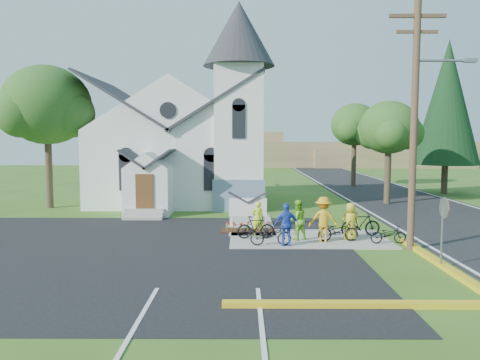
{
  "coord_description": "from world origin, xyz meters",
  "views": [
    {
      "loc": [
        -1.45,
        -20.07,
        4.45
      ],
      "look_at": [
        -1.6,
        5.0,
        2.26
      ],
      "focal_mm": 35.0,
      "sensor_mm": 36.0,
      "label": 1
    }
  ],
  "objects_px": {
    "bike_1": "(256,227)",
    "cyclist_4": "(351,221)",
    "church_sign": "(248,207)",
    "bike_0": "(271,235)",
    "cyclist_0": "(258,218)",
    "cyclist_1": "(297,220)",
    "bike_2": "(338,231)",
    "bike_4": "(388,234)",
    "cyclist_2": "(287,225)",
    "stop_sign": "(444,217)",
    "bike_3": "(361,224)",
    "utility_pole": "(416,115)",
    "cyclist_3": "(323,219)"
  },
  "relations": [
    {
      "from": "church_sign",
      "to": "cyclist_2",
      "type": "distance_m",
      "value": 4.52
    },
    {
      "from": "bike_4",
      "to": "cyclist_1",
      "type": "bearing_deg",
      "value": 77.08
    },
    {
      "from": "bike_4",
      "to": "bike_1",
      "type": "bearing_deg",
      "value": 78.53
    },
    {
      "from": "cyclist_1",
      "to": "stop_sign",
      "type": "bearing_deg",
      "value": 112.21
    },
    {
      "from": "bike_1",
      "to": "bike_3",
      "type": "bearing_deg",
      "value": -89.66
    },
    {
      "from": "bike_3",
      "to": "cyclist_4",
      "type": "relative_size",
      "value": 1.11
    },
    {
      "from": "church_sign",
      "to": "cyclist_2",
      "type": "height_order",
      "value": "cyclist_2"
    },
    {
      "from": "bike_1",
      "to": "cyclist_4",
      "type": "bearing_deg",
      "value": -100.19
    },
    {
      "from": "church_sign",
      "to": "stop_sign",
      "type": "relative_size",
      "value": 0.89
    },
    {
      "from": "church_sign",
      "to": "stop_sign",
      "type": "bearing_deg",
      "value": -48.12
    },
    {
      "from": "cyclist_0",
      "to": "bike_2",
      "type": "distance_m",
      "value": 3.68
    },
    {
      "from": "cyclist_2",
      "to": "cyclist_3",
      "type": "height_order",
      "value": "cyclist_3"
    },
    {
      "from": "cyclist_3",
      "to": "bike_3",
      "type": "relative_size",
      "value": 1.06
    },
    {
      "from": "cyclist_0",
      "to": "cyclist_1",
      "type": "relative_size",
      "value": 0.88
    },
    {
      "from": "utility_pole",
      "to": "cyclist_2",
      "type": "relative_size",
      "value": 5.63
    },
    {
      "from": "cyclist_2",
      "to": "bike_3",
      "type": "bearing_deg",
      "value": -156.19
    },
    {
      "from": "bike_2",
      "to": "cyclist_3",
      "type": "distance_m",
      "value": 0.83
    },
    {
      "from": "utility_pole",
      "to": "cyclist_0",
      "type": "xyz_separation_m",
      "value": [
        -6.13,
        2.65,
        -4.57
      ]
    },
    {
      "from": "church_sign",
      "to": "cyclist_3",
      "type": "xyz_separation_m",
      "value": [
        3.22,
        -3.41,
        -0.01
      ]
    },
    {
      "from": "church_sign",
      "to": "bike_0",
      "type": "height_order",
      "value": "church_sign"
    },
    {
      "from": "bike_2",
      "to": "utility_pole",
      "type": "bearing_deg",
      "value": -121.09
    },
    {
      "from": "cyclist_3",
      "to": "bike_3",
      "type": "distance_m",
      "value": 2.24
    },
    {
      "from": "bike_4",
      "to": "bike_3",
      "type": "bearing_deg",
      "value": 26.43
    },
    {
      "from": "cyclist_1",
      "to": "cyclist_4",
      "type": "height_order",
      "value": "cyclist_1"
    },
    {
      "from": "utility_pole",
      "to": "bike_4",
      "type": "distance_m",
      "value": 5.09
    },
    {
      "from": "bike_0",
      "to": "bike_3",
      "type": "bearing_deg",
      "value": -67.14
    },
    {
      "from": "stop_sign",
      "to": "cyclist_2",
      "type": "distance_m",
      "value": 6.04
    },
    {
      "from": "cyclist_0",
      "to": "cyclist_2",
      "type": "relative_size",
      "value": 0.88
    },
    {
      "from": "stop_sign",
      "to": "bike_4",
      "type": "distance_m",
      "value": 3.93
    },
    {
      "from": "bike_0",
      "to": "cyclist_1",
      "type": "distance_m",
      "value": 1.73
    },
    {
      "from": "bike_2",
      "to": "bike_4",
      "type": "distance_m",
      "value": 2.08
    },
    {
      "from": "cyclist_0",
      "to": "bike_1",
      "type": "bearing_deg",
      "value": 71.81
    },
    {
      "from": "utility_pole",
      "to": "cyclist_3",
      "type": "xyz_separation_m",
      "value": [
        -3.35,
        1.29,
        -4.38
      ]
    },
    {
      "from": "stop_sign",
      "to": "bike_0",
      "type": "xyz_separation_m",
      "value": [
        -5.73,
        3.25,
        -1.28
      ]
    },
    {
      "from": "church_sign",
      "to": "stop_sign",
      "type": "distance_m",
      "value": 9.97
    },
    {
      "from": "cyclist_1",
      "to": "cyclist_2",
      "type": "relative_size",
      "value": 1.0
    },
    {
      "from": "cyclist_4",
      "to": "cyclist_2",
      "type": "bearing_deg",
      "value": 31.18
    },
    {
      "from": "church_sign",
      "to": "cyclist_2",
      "type": "bearing_deg",
      "value": -69.93
    },
    {
      "from": "cyclist_2",
      "to": "bike_2",
      "type": "distance_m",
      "value": 2.53
    },
    {
      "from": "cyclist_3",
      "to": "cyclist_4",
      "type": "height_order",
      "value": "cyclist_3"
    },
    {
      "from": "utility_pole",
      "to": "bike_3",
      "type": "height_order",
      "value": "utility_pole"
    },
    {
      "from": "stop_sign",
      "to": "bike_3",
      "type": "bearing_deg",
      "value": 106.66
    },
    {
      "from": "cyclist_2",
      "to": "bike_3",
      "type": "height_order",
      "value": "cyclist_2"
    },
    {
      "from": "cyclist_2",
      "to": "bike_3",
      "type": "relative_size",
      "value": 0.97
    },
    {
      "from": "utility_pole",
      "to": "stop_sign",
      "type": "relative_size",
      "value": 4.03
    },
    {
      "from": "cyclist_2",
      "to": "stop_sign",
      "type": "bearing_deg",
      "value": 142.9
    },
    {
      "from": "utility_pole",
      "to": "bike_4",
      "type": "bearing_deg",
      "value": 125.59
    },
    {
      "from": "cyclist_1",
      "to": "bike_1",
      "type": "distance_m",
      "value": 1.87
    },
    {
      "from": "cyclist_2",
      "to": "cyclist_4",
      "type": "xyz_separation_m",
      "value": [
        2.9,
        1.14,
        -0.06
      ]
    },
    {
      "from": "cyclist_2",
      "to": "cyclist_4",
      "type": "distance_m",
      "value": 3.11
    }
  ]
}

